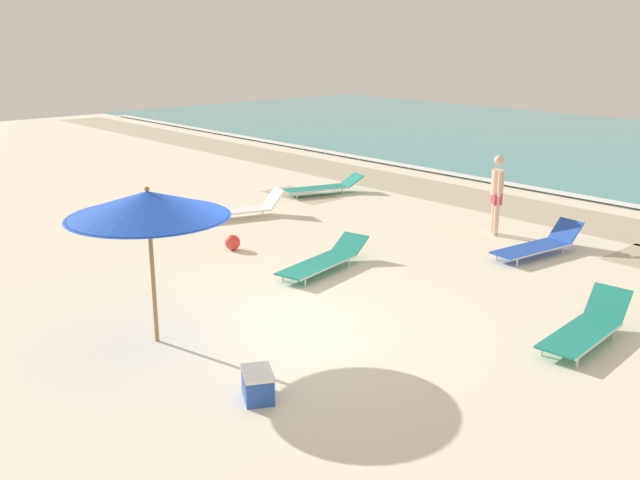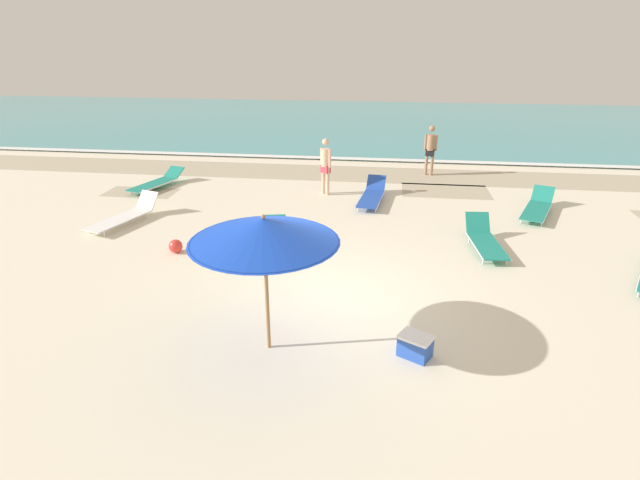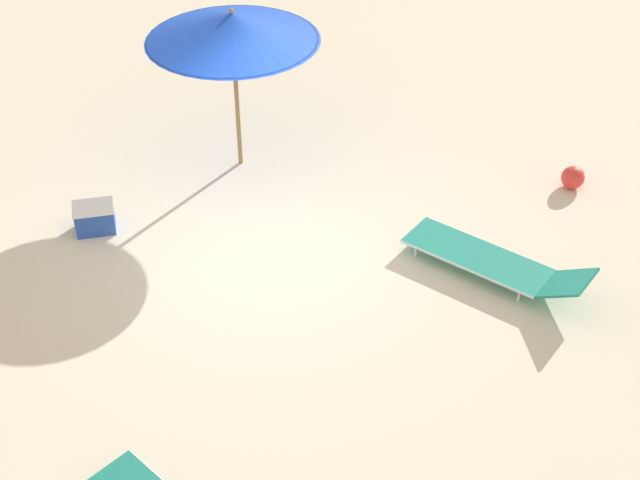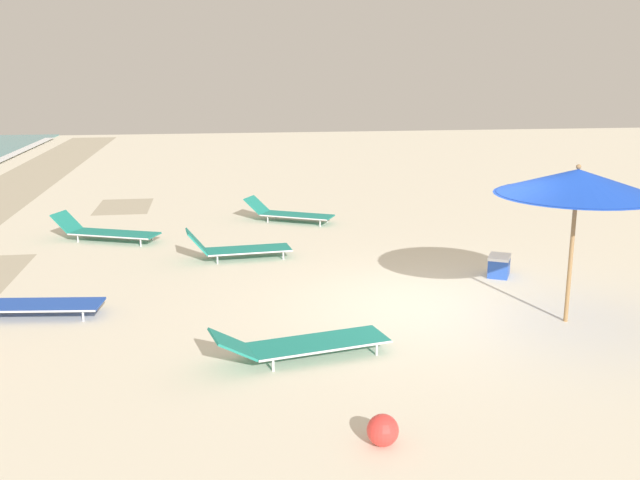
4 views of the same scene
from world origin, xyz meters
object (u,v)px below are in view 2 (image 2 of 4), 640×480
Objects in this scene: sun_lounger_near_water_left at (275,241)px; sun_lounger_near_water_right at (372,195)px; beachgoer_wading_adult at (430,147)px; beachgoer_shoreline_child at (326,163)px; beach_umbrella at (264,231)px; sun_lounger_under_umbrella at (125,216)px; cooler_box at (415,346)px; beach_ball at (176,246)px; sun_lounger_mid_beach_pair_a at (485,240)px; sun_lounger_beside_umbrella at (537,207)px; sun_lounger_mid_beach_pair_b at (157,182)px.

sun_lounger_near_water_right is (2.15, 3.84, 0.01)m from sun_lounger_near_water_left.
beachgoer_wading_adult is 1.00× the size of beachgoer_shoreline_child.
beach_umbrella reaches higher than sun_lounger_under_umbrella.
beach_umbrella is at bearing -27.80° from sun_lounger_under_umbrella.
cooler_box is (2.44, -8.36, -0.81)m from beachgoer_shoreline_child.
beach_ball is at bearing -21.19° from sun_lounger_under_umbrella.
beachgoer_shoreline_child is at bearing 132.33° from sun_lounger_mid_beach_pair_a.
sun_lounger_mid_beach_pair_a is at bearing 9.15° from beach_ball.
beachgoer_shoreline_child is 5.60× the size of beach_ball.
sun_lounger_mid_beach_pair_a is at bearing 13.90° from sun_lounger_under_umbrella.
sun_lounger_beside_umbrella is 7.56m from sun_lounger_near_water_left.
sun_lounger_near_water_right is at bearing 39.61° from sun_lounger_under_umbrella.
beach_umbrella is 7.45m from sun_lounger_under_umbrella.
beach_umbrella reaches higher than beachgoer_shoreline_child.
sun_lounger_under_umbrella is (-5.11, 5.10, -1.81)m from beach_umbrella.
beach_umbrella is at bearing -93.29° from sun_lounger_near_water_right.
beachgoer_shoreline_child is at bearing -45.33° from cooler_box.
sun_lounger_mid_beach_pair_a is at bearing 47.86° from beach_umbrella.
sun_lounger_near_water_right reaches higher than beach_ball.
sun_lounger_near_water_left is 4.97m from cooler_box.
sun_lounger_under_umbrella is at bearing -5.67° from cooler_box.
cooler_box is at bearing -94.59° from sun_lounger_beside_umbrella.
beach_ball is at bearing -3.85° from cooler_box.
sun_lounger_mid_beach_pair_a is at bearing -42.52° from sun_lounger_near_water_right.
sun_lounger_mid_beach_pair_b is at bearing 28.11° from beachgoer_wading_adult.
beachgoer_shoreline_child is at bearing 69.22° from sun_lounger_near_water_left.
beach_umbrella is at bearing 130.44° from beachgoer_shoreline_child.
sun_lounger_near_water_left is at bearing 71.46° from beachgoer_wading_adult.
beachgoer_shoreline_child is (0.66, 4.48, 0.80)m from sun_lounger_near_water_left.
beachgoer_wading_adult reaches higher than sun_lounger_beside_umbrella.
sun_lounger_beside_umbrella is 9.80m from beach_ball.
sun_lounger_near_water_right is at bearing -54.55° from cooler_box.
sun_lounger_near_water_right is (6.49, 2.68, -0.00)m from sun_lounger_under_umbrella.
beachgoer_shoreline_child is at bearing 17.25° from sun_lounger_mid_beach_pair_b.
cooler_box reaches higher than beach_ball.
sun_lounger_near_water_left is 7.39× the size of beach_ball.
sun_lounger_mid_beach_pair_b is at bearing 124.16° from beach_umbrella.
sun_lounger_mid_beach_pair_b is 5.64m from beachgoer_shoreline_child.
sun_lounger_mid_beach_pair_b is at bearing -162.89° from sun_lounger_beside_umbrella.
sun_lounger_mid_beach_pair_a is 1.14× the size of beachgoer_shoreline_child.
beach_ball is at bearing 61.72° from beachgoer_wading_adult.
sun_lounger_mid_beach_pair_b is at bearing 125.58° from sun_lounger_near_water_left.
sun_lounger_near_water_right is 1.80m from beachgoer_shoreline_child.
sun_lounger_mid_beach_pair_a is (4.14, 4.58, -1.81)m from beach_umbrella.
sun_lounger_mid_beach_pair_a reaches higher than sun_lounger_near_water_right.
sun_lounger_mid_beach_pair_b is 7.32× the size of beach_ball.
beach_ball is 0.52× the size of cooler_box.
cooler_box is (-3.69, -7.21, -0.03)m from sun_lounger_beside_umbrella.
sun_lounger_mid_beach_pair_b is at bearing 117.15° from sun_lounger_under_umbrella.
sun_lounger_near_water_right is (1.38, 7.79, -1.81)m from beach_umbrella.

